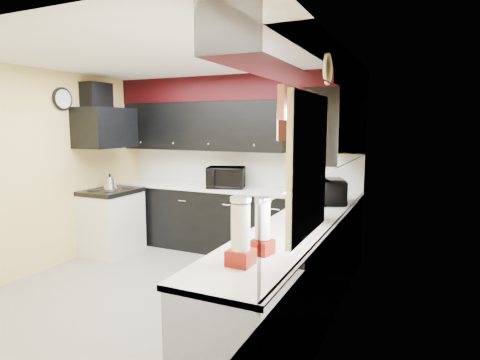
# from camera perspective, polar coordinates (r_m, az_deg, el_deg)

# --- Properties ---
(ground) EXTENTS (3.60, 3.60, 0.00)m
(ground) POSITION_cam_1_polar(r_m,az_deg,el_deg) (4.70, -9.86, -15.06)
(ground) COLOR gray
(ground) RESTS_ON ground
(wall_back) EXTENTS (3.60, 0.06, 2.50)m
(wall_back) POSITION_cam_1_polar(r_m,az_deg,el_deg) (5.93, -0.22, 2.32)
(wall_back) COLOR #E0C666
(wall_back) RESTS_ON ground
(wall_right) EXTENTS (0.06, 3.60, 2.50)m
(wall_right) POSITION_cam_1_polar(r_m,az_deg,el_deg) (3.66, 13.55, -1.35)
(wall_right) COLOR #E0C666
(wall_right) RESTS_ON ground
(wall_left) EXTENTS (0.06, 3.60, 2.50)m
(wall_left) POSITION_cam_1_polar(r_m,az_deg,el_deg) (5.60, -25.53, 1.23)
(wall_left) COLOR #E0C666
(wall_left) RESTS_ON ground
(ceiling) EXTENTS (3.60, 3.60, 0.06)m
(ceiling) POSITION_cam_1_polar(r_m,az_deg,el_deg) (4.39, -10.66, 16.63)
(ceiling) COLOR white
(ceiling) RESTS_ON wall_back
(cab_back) EXTENTS (3.60, 0.60, 0.90)m
(cab_back) POSITION_cam_1_polar(r_m,az_deg,el_deg) (5.79, -1.48, -5.84)
(cab_back) COLOR black
(cab_back) RESTS_ON ground
(cab_right) EXTENTS (0.60, 3.00, 0.90)m
(cab_right) POSITION_cam_1_polar(r_m,az_deg,el_deg) (3.66, 7.43, -14.21)
(cab_right) COLOR black
(cab_right) RESTS_ON ground
(counter_back) EXTENTS (3.62, 0.64, 0.04)m
(counter_back) POSITION_cam_1_polar(r_m,az_deg,el_deg) (5.70, -1.50, -1.25)
(counter_back) COLOR white
(counter_back) RESTS_ON cab_back
(counter_right) EXTENTS (0.64, 3.02, 0.04)m
(counter_right) POSITION_cam_1_polar(r_m,az_deg,el_deg) (3.51, 7.57, -7.08)
(counter_right) COLOR white
(counter_right) RESTS_ON cab_right
(splash_back) EXTENTS (3.60, 0.02, 0.50)m
(splash_back) POSITION_cam_1_polar(r_m,az_deg,el_deg) (5.92, -0.26, 1.73)
(splash_back) COLOR white
(splash_back) RESTS_ON counter_back
(splash_right) EXTENTS (0.02, 3.60, 0.50)m
(splash_right) POSITION_cam_1_polar(r_m,az_deg,el_deg) (3.67, 13.37, -2.26)
(splash_right) COLOR white
(splash_right) RESTS_ON counter_right
(upper_back) EXTENTS (2.60, 0.35, 0.70)m
(upper_back) POSITION_cam_1_polar(r_m,az_deg,el_deg) (5.97, -5.33, 7.61)
(upper_back) COLOR black
(upper_back) RESTS_ON wall_back
(upper_right) EXTENTS (0.35, 1.80, 0.70)m
(upper_right) POSITION_cam_1_polar(r_m,az_deg,el_deg) (4.53, 13.85, 7.36)
(upper_right) COLOR black
(upper_right) RESTS_ON wall_right
(soffit_back) EXTENTS (3.60, 0.36, 0.35)m
(soffit_back) POSITION_cam_1_polar(r_m,az_deg,el_deg) (5.76, -1.01, 12.87)
(soffit_back) COLOR black
(soffit_back) RESTS_ON wall_back
(soffit_right) EXTENTS (0.36, 3.24, 0.35)m
(soffit_right) POSITION_cam_1_polar(r_m,az_deg,el_deg) (3.51, 10.54, 15.98)
(soffit_right) COLOR black
(soffit_right) RESTS_ON wall_right
(stove) EXTENTS (0.60, 0.75, 0.86)m
(stove) POSITION_cam_1_polar(r_m,az_deg,el_deg) (6.03, -17.72, -5.87)
(stove) COLOR white
(stove) RESTS_ON ground
(cooktop) EXTENTS (0.62, 0.77, 0.06)m
(cooktop) POSITION_cam_1_polar(r_m,az_deg,el_deg) (5.94, -17.91, -1.55)
(cooktop) COLOR black
(cooktop) RESTS_ON stove
(hood) EXTENTS (0.50, 0.78, 0.55)m
(hood) POSITION_cam_1_polar(r_m,az_deg,el_deg) (5.90, -18.63, 7.05)
(hood) COLOR black
(hood) RESTS_ON wall_left
(hood_duct) EXTENTS (0.24, 0.40, 0.40)m
(hood_duct) POSITION_cam_1_polar(r_m,az_deg,el_deg) (6.00, -19.73, 11.02)
(hood_duct) COLOR black
(hood_duct) RESTS_ON wall_left
(window) EXTENTS (0.03, 0.86, 0.96)m
(window) POSITION_cam_1_polar(r_m,az_deg,el_deg) (2.75, 9.76, 2.10)
(window) COLOR white
(window) RESTS_ON wall_right
(valance) EXTENTS (0.04, 0.88, 0.20)m
(valance) POSITION_cam_1_polar(r_m,az_deg,el_deg) (2.76, 8.83, 10.45)
(valance) COLOR red
(valance) RESTS_ON wall_right
(pan_top) EXTENTS (0.03, 0.22, 0.40)m
(pan_top) POSITION_cam_1_polar(r_m,az_deg,el_deg) (5.37, 6.70, 9.71)
(pan_top) COLOR black
(pan_top) RESTS_ON upper_back
(pan_mid) EXTENTS (0.03, 0.28, 0.46)m
(pan_mid) POSITION_cam_1_polar(r_m,az_deg,el_deg) (5.24, 6.21, 7.03)
(pan_mid) COLOR black
(pan_mid) RESTS_ON upper_back
(pan_low) EXTENTS (0.03, 0.24, 0.42)m
(pan_low) POSITION_cam_1_polar(r_m,az_deg,el_deg) (5.49, 7.07, 6.74)
(pan_low) COLOR black
(pan_low) RESTS_ON upper_back
(cut_board) EXTENTS (0.03, 0.26, 0.35)m
(cut_board) POSITION_cam_1_polar(r_m,az_deg,el_deg) (5.12, 5.89, 7.58)
(cut_board) COLOR white
(cut_board) RESTS_ON upper_back
(baskets) EXTENTS (0.27, 0.27, 0.50)m
(baskets) POSITION_cam_1_polar(r_m,az_deg,el_deg) (3.78, 9.50, -2.02)
(baskets) COLOR brown
(baskets) RESTS_ON upper_right
(clock) EXTENTS (0.03, 0.30, 0.30)m
(clock) POSITION_cam_1_polar(r_m,az_deg,el_deg) (5.72, -23.92, 10.49)
(clock) COLOR black
(clock) RESTS_ON wall_left
(deco_plate) EXTENTS (0.03, 0.24, 0.24)m
(deco_plate) POSITION_cam_1_polar(r_m,az_deg,el_deg) (3.30, 12.36, 15.14)
(deco_plate) COLOR white
(deco_plate) RESTS_ON wall_right
(toaster_oven) EXTENTS (0.61, 0.55, 0.30)m
(toaster_oven) POSITION_cam_1_polar(r_m,az_deg,el_deg) (5.64, -2.04, 0.38)
(toaster_oven) COLOR black
(toaster_oven) RESTS_ON counter_back
(microwave) EXTENTS (0.50, 0.58, 0.27)m
(microwave) POSITION_cam_1_polar(r_m,az_deg,el_deg) (4.64, 12.55, -1.59)
(microwave) COLOR black
(microwave) RESTS_ON counter_right
(utensil_crock) EXTENTS (0.17, 0.17, 0.17)m
(utensil_crock) POSITION_cam_1_polar(r_m,az_deg,el_deg) (5.29, 9.22, -0.90)
(utensil_crock) COLOR silver
(utensil_crock) RESTS_ON counter_back
(knife_block) EXTENTS (0.14, 0.17, 0.24)m
(knife_block) POSITION_cam_1_polar(r_m,az_deg,el_deg) (5.27, 9.17, -0.57)
(knife_block) COLOR black
(knife_block) RESTS_ON counter_back
(kettle) EXTENTS (0.21, 0.21, 0.17)m
(kettle) POSITION_cam_1_polar(r_m,az_deg,el_deg) (5.97, -18.00, -0.39)
(kettle) COLOR #A9AAAE
(kettle) RESTS_ON cooktop
(dispenser_a) EXTENTS (0.16, 0.16, 0.36)m
(dispenser_a) POSITION_cam_1_polar(r_m,az_deg,el_deg) (2.75, 3.21, -6.92)
(dispenser_a) COLOR maroon
(dispenser_a) RESTS_ON counter_right
(dispenser_b) EXTENTS (0.16, 0.16, 0.42)m
(dispenser_b) POSITION_cam_1_polar(r_m,az_deg,el_deg) (2.53, 0.09, -7.52)
(dispenser_b) COLOR #670300
(dispenser_b) RESTS_ON counter_right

